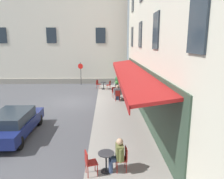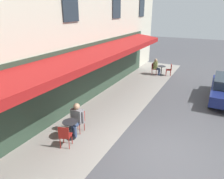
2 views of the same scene
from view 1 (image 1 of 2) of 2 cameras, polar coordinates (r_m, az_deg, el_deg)
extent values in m
plane|color=#4C4C51|center=(17.41, -10.17, -3.27)|extent=(70.00, 70.00, 0.00)
cube|color=gray|center=(14.13, 1.71, -6.76)|extent=(20.50, 3.20, 0.01)
cube|color=#2D4233|center=(14.11, 8.08, -0.16)|extent=(16.00, 0.06, 3.20)
cube|color=maroon|center=(13.78, 4.86, 4.90)|extent=(15.00, 1.70, 0.36)
cube|color=maroon|center=(13.74, 1.39, 3.95)|extent=(15.00, 0.04, 0.28)
cube|color=#232D38|center=(6.08, 22.12, 16.97)|extent=(1.10, 0.06, 1.70)
cube|color=#232D38|center=(10.53, 11.72, 15.24)|extent=(1.10, 0.06, 1.70)
cube|color=#232D38|center=(15.11, 7.60, 14.42)|extent=(1.10, 0.06, 1.70)
cube|color=#232D38|center=(19.73, 5.42, 13.95)|extent=(1.10, 0.06, 1.70)
cube|color=#232D38|center=(20.04, 5.60, 22.55)|extent=(1.10, 0.06, 1.70)
cube|color=silver|center=(30.34, -13.83, 17.41)|extent=(10.00, 17.00, 15.00)
cube|color=gray|center=(25.64, -15.35, 2.17)|extent=(0.12, 17.00, 0.60)
cube|color=#232D38|center=(24.56, -3.10, 14.35)|extent=(0.06, 1.10, 1.70)
cube|color=#232D38|center=(25.31, -16.03, 13.84)|extent=(0.06, 1.10, 1.70)
cube|color=#232D38|center=(27.17, -27.62, 12.81)|extent=(0.06, 1.10, 1.70)
cube|color=gray|center=(23.67, 2.30, 1.23)|extent=(2.40, 1.40, 0.15)
cube|color=gray|center=(23.67, 3.15, 1.59)|extent=(2.40, 1.05, 0.30)
cube|color=gray|center=(23.68, 4.00, 1.95)|extent=(2.40, 0.70, 0.45)
cylinder|color=black|center=(21.85, -2.31, 0.13)|extent=(0.40, 0.40, 0.03)
cylinder|color=black|center=(21.78, -2.32, 1.02)|extent=(0.06, 0.06, 0.72)
cylinder|color=#2D2D33|center=(21.71, -2.33, 1.99)|extent=(0.60, 0.60, 0.03)
cylinder|color=maroon|center=(21.82, -3.41, 0.67)|extent=(0.03, 0.03, 0.45)
cylinder|color=maroon|center=(22.12, -3.01, 0.83)|extent=(0.03, 0.03, 0.45)
cylinder|color=maroon|center=(21.97, -4.20, 0.74)|extent=(0.03, 0.03, 0.45)
cylinder|color=maroon|center=(22.27, -3.79, 0.90)|extent=(0.03, 0.03, 0.45)
cube|color=maroon|center=(22.00, -3.61, 1.41)|extent=(0.53, 0.53, 0.04)
cube|color=maroon|center=(22.04, -4.04, 2.03)|extent=(0.38, 0.21, 0.42)
cylinder|color=maroon|center=(21.81, -1.22, 0.69)|extent=(0.03, 0.03, 0.45)
cylinder|color=maroon|center=(21.50, -1.56, 0.51)|extent=(0.03, 0.03, 0.45)
cylinder|color=maroon|center=(21.69, -0.39, 0.62)|extent=(0.03, 0.03, 0.45)
cylinder|color=maroon|center=(21.38, -0.72, 0.45)|extent=(0.03, 0.03, 0.45)
cube|color=maroon|center=(21.55, -0.98, 1.21)|extent=(0.52, 0.52, 0.04)
cube|color=maroon|center=(21.44, -0.53, 1.78)|extent=(0.38, 0.19, 0.42)
cylinder|color=black|center=(17.90, 1.42, -2.59)|extent=(0.40, 0.40, 0.03)
cylinder|color=black|center=(17.82, 1.43, -1.52)|extent=(0.06, 0.06, 0.72)
cylinder|color=#2D2D33|center=(17.73, 1.43, -0.34)|extent=(0.60, 0.60, 0.03)
cylinder|color=maroon|center=(18.13, 0.47, -1.71)|extent=(0.03, 0.03, 0.45)
cylinder|color=maroon|center=(18.25, 1.46, -1.62)|extent=(0.03, 0.03, 0.45)
cylinder|color=maroon|center=(18.44, 0.08, -1.47)|extent=(0.03, 0.03, 0.45)
cylinder|color=maroon|center=(18.56, 1.06, -1.38)|extent=(0.03, 0.03, 0.45)
cube|color=maroon|center=(18.29, 0.77, -0.80)|extent=(0.51, 0.51, 0.04)
cube|color=maroon|center=(18.40, 0.56, 0.01)|extent=(0.17, 0.39, 0.42)
cylinder|color=maroon|center=(17.49, 2.05, -2.24)|extent=(0.03, 0.03, 0.45)
cylinder|color=maroon|center=(17.47, 0.94, -2.25)|extent=(0.03, 0.03, 0.45)
cylinder|color=maroon|center=(17.17, 2.13, -2.53)|extent=(0.03, 0.03, 0.45)
cylinder|color=maroon|center=(17.15, 0.99, -2.54)|extent=(0.03, 0.03, 0.45)
cube|color=maroon|center=(17.26, 1.53, -1.60)|extent=(0.40, 0.40, 0.04)
cube|color=maroon|center=(17.03, 1.57, -0.99)|extent=(0.04, 0.40, 0.42)
cylinder|color=black|center=(8.35, -1.55, -21.13)|extent=(0.40, 0.40, 0.03)
cylinder|color=black|center=(8.16, -1.56, -19.11)|extent=(0.06, 0.06, 0.72)
cylinder|color=#2D2D33|center=(7.97, -1.58, -16.81)|extent=(0.60, 0.60, 0.03)
cylinder|color=maroon|center=(8.01, -3.96, -20.96)|extent=(0.03, 0.03, 0.45)
cylinder|color=maroon|center=(8.29, -4.59, -19.72)|extent=(0.03, 0.03, 0.45)
cylinder|color=maroon|center=(7.95, -6.50, -21.31)|extent=(0.03, 0.03, 0.45)
cylinder|color=maroon|center=(8.23, -7.04, -20.04)|extent=(0.03, 0.03, 0.45)
cube|color=maroon|center=(7.99, -5.56, -19.02)|extent=(0.50, 0.50, 0.04)
cube|color=maroon|center=(7.84, -6.94, -17.76)|extent=(0.39, 0.16, 0.42)
cylinder|color=maroon|center=(8.41, 1.10, -19.17)|extent=(0.03, 0.03, 0.45)
cylinder|color=maroon|center=(8.12, 1.38, -20.42)|extent=(0.03, 0.03, 0.45)
cylinder|color=maroon|center=(8.45, 3.52, -19.03)|extent=(0.03, 0.03, 0.45)
cylinder|color=maroon|center=(8.16, 3.91, -20.26)|extent=(0.03, 0.03, 0.45)
cube|color=maroon|center=(8.15, 2.49, -18.26)|extent=(0.43, 0.43, 0.04)
cube|color=maroon|center=(8.06, 3.83, -16.76)|extent=(0.40, 0.07, 0.42)
cylinder|color=navy|center=(17.71, 1.76, -2.02)|extent=(0.15, 0.15, 0.47)
cylinder|color=navy|center=(17.48, 1.80, -1.35)|extent=(0.34, 0.16, 0.16)
cylinder|color=navy|center=(17.70, 1.15, -2.03)|extent=(0.15, 0.15, 0.47)
cylinder|color=navy|center=(17.47, 1.18, -1.36)|extent=(0.34, 0.16, 0.16)
cube|color=gray|center=(17.24, 1.53, -0.55)|extent=(0.28, 0.48, 0.58)
sphere|color=tan|center=(17.16, 1.53, 0.82)|extent=(0.26, 0.26, 0.26)
cylinder|color=gray|center=(17.27, 2.49, -0.59)|extent=(0.10, 0.10, 0.52)
cylinder|color=gray|center=(17.23, 0.56, -0.61)|extent=(0.10, 0.10, 0.52)
cylinder|color=navy|center=(8.31, -0.41, -19.48)|extent=(0.15, 0.15, 0.47)
cylinder|color=navy|center=(8.20, 0.78, -17.91)|extent=(0.18, 0.34, 0.15)
cylinder|color=navy|center=(8.16, -0.30, -20.14)|extent=(0.15, 0.15, 0.47)
cylinder|color=navy|center=(8.04, 0.92, -18.55)|extent=(0.18, 0.34, 0.15)
cube|color=olive|center=(8.00, 2.07, -16.44)|extent=(0.47, 0.29, 0.56)
sphere|color=tan|center=(7.81, 2.09, -13.87)|extent=(0.25, 0.25, 0.25)
cylinder|color=olive|center=(8.25, 1.81, -15.62)|extent=(0.10, 0.10, 0.49)
cylinder|color=olive|center=(7.77, 2.35, -17.53)|extent=(0.10, 0.10, 0.49)
cylinder|color=black|center=(24.04, -8.39, 4.24)|extent=(0.05, 0.05, 2.60)
cylinder|color=#192899|center=(23.90, -8.49, 6.24)|extent=(0.19, 0.54, 0.56)
cylinder|color=red|center=(23.88, -8.51, 6.24)|extent=(0.19, 0.56, 0.59)
cylinder|color=#4C4C51|center=(24.16, 1.55, 1.74)|extent=(0.42, 0.42, 0.38)
sphere|color=#23562D|center=(24.08, 1.56, 2.80)|extent=(0.62, 0.62, 0.62)
cylinder|color=#2D2D33|center=(22.91, 1.29, 1.07)|extent=(0.39, 0.39, 0.31)
sphere|color=#3D7A38|center=(22.85, 1.29, 1.87)|extent=(0.41, 0.41, 0.41)
cylinder|color=#2D2D33|center=(21.29, 2.68, 0.30)|extent=(0.46, 0.46, 0.39)
sphere|color=#23562D|center=(21.21, 2.69, 1.45)|extent=(0.56, 0.56, 0.56)
cube|color=navy|center=(11.90, -24.87, -8.73)|extent=(4.31, 1.83, 0.55)
cube|color=#232D38|center=(11.56, -25.48, -6.68)|extent=(2.42, 1.62, 0.48)
cylinder|color=black|center=(13.00, -19.02, -7.78)|extent=(0.60, 0.20, 0.60)
cylinder|color=black|center=(13.55, -25.56, -7.52)|extent=(0.60, 0.20, 0.60)
cylinder|color=black|center=(10.48, -23.68, -13.12)|extent=(0.60, 0.20, 0.60)
camera|label=2|loc=(23.30, -11.43, 12.65)|focal=33.70mm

